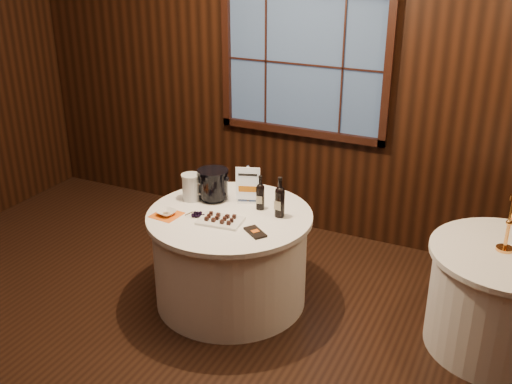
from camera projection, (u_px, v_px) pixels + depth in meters
The scene contains 15 objects.
ground at pixel (162, 373), 4.07m from camera, with size 6.00×6.00×0.00m, color black.
back_wall at pixel (304, 75), 5.51m from camera, with size 6.00×0.10×3.00m.
main_table at pixel (230, 257), 4.74m from camera, with size 1.28×1.28×0.77m.
side_table at pixel (502, 300), 4.19m from camera, with size 1.08×1.08×0.77m.
sign_stand at pixel (248, 190), 4.75m from camera, with size 0.18×0.14×0.31m.
port_bottle_left at pixel (260, 195), 4.62m from camera, with size 0.07×0.07×0.28m.
port_bottle_right at pixel (280, 200), 4.49m from camera, with size 0.08×0.08×0.32m.
ice_bucket at pixel (213, 184), 4.78m from camera, with size 0.25×0.25×0.25m.
chocolate_plate at pixel (220, 220), 4.45m from camera, with size 0.35×0.25×0.05m.
chocolate_box at pixel (255, 232), 4.29m from camera, with size 0.19×0.10×0.02m, color black.
grape_bunch at pixel (197, 215), 4.52m from camera, with size 0.17×0.09×0.04m.
glass_pitcher at pixel (191, 187), 4.79m from camera, with size 0.20×0.15×0.22m.
orange_napkin at pixel (167, 215), 4.57m from camera, with size 0.21×0.21×0.00m, color orange.
cracker_bowl at pixel (167, 213), 4.56m from camera, with size 0.14×0.14×0.03m, color white.
brass_candlestick at pixel (508, 231), 4.01m from camera, with size 0.11×0.11×0.41m.
Camera 1 is at (1.99, -2.64, 2.75)m, focal length 42.00 mm.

